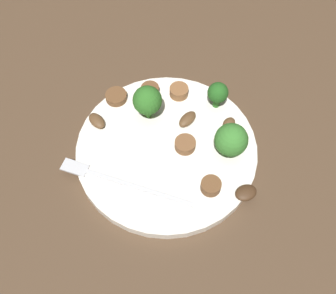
{
  "coord_description": "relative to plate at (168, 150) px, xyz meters",
  "views": [
    {
      "loc": [
        0.0,
        0.27,
        0.47
      ],
      "look_at": [
        0.0,
        0.0,
        0.02
      ],
      "focal_mm": 42.13,
      "sensor_mm": 36.0,
      "label": 1
    }
  ],
  "objects": [
    {
      "name": "ground_plane",
      "position": [
        0.0,
        0.0,
        -0.01
      ],
      "size": [
        1.4,
        1.4,
        0.0
      ],
      "primitive_type": "plane",
      "color": "#4C3826"
    },
    {
      "name": "mushroom_1",
      "position": [
        -0.03,
        -0.04,
        0.01
      ],
      "size": [
        0.03,
        0.03,
        0.01
      ],
      "primitive_type": "ellipsoid",
      "rotation": [
        0.0,
        0.0,
        4.0
      ],
      "color": "brown",
      "rests_on": "plate"
    },
    {
      "name": "sausage_slice_1",
      "position": [
        -0.03,
        -0.0,
        0.01
      ],
      "size": [
        0.04,
        0.04,
        0.01
      ],
      "primitive_type": "cylinder",
      "rotation": [
        0.0,
        0.0,
        2.75
      ],
      "color": "brown",
      "rests_on": "plate"
    },
    {
      "name": "sausage_slice_2",
      "position": [
        -0.06,
        0.06,
        0.01
      ],
      "size": [
        0.04,
        0.04,
        0.01
      ],
      "primitive_type": "cylinder",
      "rotation": [
        0.0,
        0.0,
        2.4
      ],
      "color": "brown",
      "rests_on": "plate"
    },
    {
      "name": "sausage_slice_3",
      "position": [
        0.02,
        -0.09,
        0.01
      ],
      "size": [
        0.04,
        0.04,
        0.01
      ],
      "primitive_type": "cylinder",
      "rotation": [
        0.0,
        0.0,
        0.69
      ],
      "color": "brown",
      "rests_on": "plate"
    },
    {
      "name": "sausage_slice_0",
      "position": [
        -0.02,
        -0.09,
        0.01
      ],
      "size": [
        0.04,
        0.04,
        0.01
      ],
      "primitive_type": "cylinder",
      "rotation": [
        0.0,
        0.0,
        2.53
      ],
      "color": "brown",
      "rests_on": "plate"
    },
    {
      "name": "fork",
      "position": [
        0.07,
        0.05,
        0.01
      ],
      "size": [
        0.17,
        0.07,
        0.0
      ],
      "rotation": [
        0.0,
        0.0,
        -0.34
      ],
      "color": "silver",
      "rests_on": "plate"
    },
    {
      "name": "broccoli_floret_2",
      "position": [
        -0.08,
        0.01,
        0.04
      ],
      "size": [
        0.04,
        0.04,
        0.05
      ],
      "color": "#408630",
      "rests_on": "plate"
    },
    {
      "name": "sausage_slice_4",
      "position": [
        0.07,
        -0.08,
        0.01
      ],
      "size": [
        0.04,
        0.04,
        0.01
      ],
      "primitive_type": "cylinder",
      "rotation": [
        0.0,
        0.0,
        2.97
      ],
      "color": "brown",
      "rests_on": "plate"
    },
    {
      "name": "mushroom_3",
      "position": [
        -0.1,
        0.07,
        0.01
      ],
      "size": [
        0.03,
        0.03,
        0.01
      ],
      "primitive_type": "ellipsoid",
      "rotation": [
        0.0,
        0.0,
        0.43
      ],
      "color": "#422B19",
      "rests_on": "plate"
    },
    {
      "name": "broccoli_floret_1",
      "position": [
        0.03,
        -0.05,
        0.04
      ],
      "size": [
        0.04,
        0.04,
        0.06
      ],
      "color": "#347525",
      "rests_on": "plate"
    },
    {
      "name": "mushroom_2",
      "position": [
        0.1,
        -0.04,
        0.01
      ],
      "size": [
        0.03,
        0.03,
        0.01
      ],
      "primitive_type": "ellipsoid",
      "rotation": [
        0.0,
        0.0,
        2.25
      ],
      "color": "brown",
      "rests_on": "plate"
    },
    {
      "name": "mushroom_0",
      "position": [
        -0.09,
        -0.03,
        0.01
      ],
      "size": [
        0.03,
        0.03,
        0.01
      ],
      "primitive_type": "ellipsoid",
      "rotation": [
        0.0,
        0.0,
        4.1
      ],
      "color": "brown",
      "rests_on": "plate"
    },
    {
      "name": "plate",
      "position": [
        0.0,
        0.0,
        0.0
      ],
      "size": [
        0.25,
        0.25,
        0.02
      ],
      "primitive_type": "cylinder",
      "color": "white",
      "rests_on": "ground_plane"
    },
    {
      "name": "broccoli_floret_0",
      "position": [
        -0.07,
        -0.07,
        0.04
      ],
      "size": [
        0.03,
        0.03,
        0.04
      ],
      "color": "#296420",
      "rests_on": "plate"
    }
  ]
}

